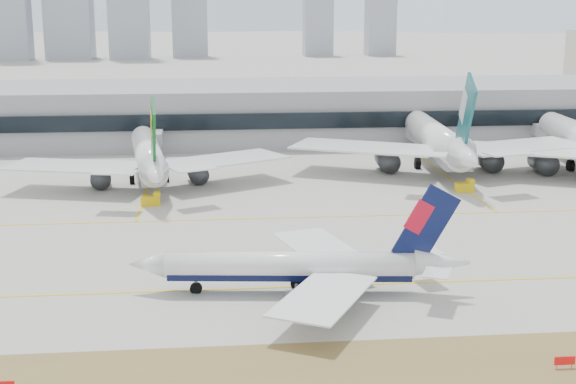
{
  "coord_description": "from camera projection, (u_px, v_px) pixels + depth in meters",
  "views": [
    {
      "loc": [
        -13.12,
        -104.79,
        36.6
      ],
      "look_at": [
        -0.99,
        18.0,
        7.5
      ],
      "focal_mm": 50.0,
      "sensor_mm": 36.0,
      "label": 1
    }
  ],
  "objects": [
    {
      "name": "ground",
      "position": [
        308.0,
        274.0,
        111.16
      ],
      "size": [
        3000.0,
        3000.0,
        0.0
      ],
      "primitive_type": "plane",
      "color": "#9D9B93",
      "rests_on": "ground"
    },
    {
      "name": "taxiing_airliner",
      "position": [
        302.0,
        267.0,
        102.93
      ],
      "size": [
        43.99,
        38.01,
        14.78
      ],
      "rotation": [
        0.0,
        0.0,
        3.03
      ],
      "color": "white",
      "rests_on": "ground"
    },
    {
      "name": "widebody_eva",
      "position": [
        149.0,
        158.0,
        165.53
      ],
      "size": [
        58.09,
        57.25,
        20.86
      ],
      "rotation": [
        0.0,
        0.0,
        1.7
      ],
      "color": "white",
      "rests_on": "ground"
    },
    {
      "name": "widebody_cathay",
      "position": [
        438.0,
        141.0,
        179.62
      ],
      "size": [
        67.78,
        66.42,
        24.2
      ],
      "rotation": [
        0.0,
        0.0,
        1.51
      ],
      "color": "white",
      "rests_on": "ground"
    },
    {
      "name": "terminal",
      "position": [
        257.0,
        112.0,
        220.67
      ],
      "size": [
        280.0,
        43.1,
        15.0
      ],
      "color": "gray",
      "rests_on": "ground"
    },
    {
      "name": "hold_sign_right",
      "position": [
        565.0,
        361.0,
        82.13
      ],
      "size": [
        2.2,
        0.15,
        1.35
      ],
      "color": "red",
      "rests_on": "ground"
    },
    {
      "name": "gse_c",
      "position": [
        465.0,
        187.0,
        159.45
      ],
      "size": [
        3.55,
        2.0,
        2.6
      ],
      "color": "#E2BB0B",
      "rests_on": "ground"
    },
    {
      "name": "gse_b",
      "position": [
        152.0,
        200.0,
        148.77
      ],
      "size": [
        3.55,
        2.0,
        2.6
      ],
      "color": "#E2BB0B",
      "rests_on": "ground"
    }
  ]
}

